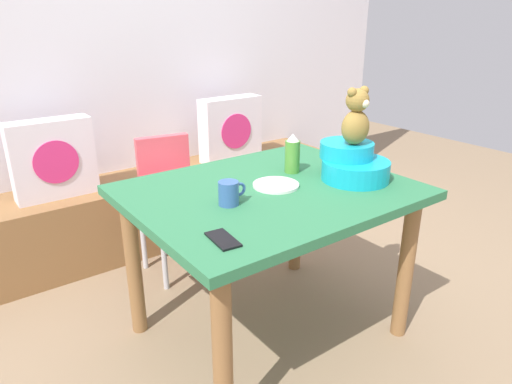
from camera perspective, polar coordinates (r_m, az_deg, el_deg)
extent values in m
plane|color=#8C7256|center=(2.35, 1.51, -16.65)|extent=(8.00, 8.00, 0.00)
cube|color=silver|center=(3.16, -15.92, 17.93)|extent=(4.40, 0.10, 2.60)
cube|color=olive|center=(3.15, -12.19, -1.86)|extent=(2.60, 0.44, 0.46)
cube|color=silver|center=(2.82, -23.72, 3.74)|extent=(0.44, 0.14, 0.44)
cylinder|color=#E02D72|center=(2.75, -23.35, 3.38)|extent=(0.24, 0.01, 0.24)
cube|color=silver|center=(3.26, -3.16, 7.72)|extent=(0.44, 0.14, 0.44)
cylinder|color=#E02D72|center=(3.20, -2.42, 7.48)|extent=(0.24, 0.01, 0.24)
cube|color=#2D7247|center=(1.99, 1.71, -0.03)|extent=(1.17, 0.94, 0.04)
cylinder|color=olive|center=(1.66, -4.13, -19.78)|extent=(0.07, 0.07, 0.70)
cylinder|color=olive|center=(2.24, 17.94, -8.98)|extent=(0.07, 0.07, 0.70)
cylinder|color=olive|center=(2.23, -14.83, -8.81)|extent=(0.07, 0.07, 0.70)
cylinder|color=olive|center=(2.69, 4.94, -2.74)|extent=(0.07, 0.07, 0.70)
cylinder|color=#D84C59|center=(2.63, -10.31, 0.17)|extent=(0.34, 0.34, 0.10)
cube|color=#D84C59|center=(2.71, -11.37, 4.29)|extent=(0.30, 0.10, 0.24)
cube|color=white|center=(2.45, -9.21, 0.24)|extent=(0.33, 0.25, 0.02)
cylinder|color=silver|center=(2.58, -11.28, -7.22)|extent=(0.03, 0.03, 0.46)
cylinder|color=silver|center=(2.69, -5.90, -5.62)|extent=(0.03, 0.03, 0.46)
cylinder|color=silver|center=(2.81, -13.78, -4.95)|extent=(0.03, 0.03, 0.46)
cylinder|color=silver|center=(2.91, -8.74, -3.58)|extent=(0.03, 0.03, 0.46)
cylinder|color=#14A5C1|center=(2.11, 12.13, 2.64)|extent=(0.30, 0.30, 0.09)
cylinder|color=#14A5C1|center=(2.12, 11.09, 5.11)|extent=(0.24, 0.24, 0.07)
ellipsoid|color=olive|center=(2.07, 12.12, 7.77)|extent=(0.13, 0.11, 0.15)
sphere|color=olive|center=(2.05, 12.37, 10.97)|extent=(0.10, 0.10, 0.10)
sphere|color=beige|center=(2.02, 13.26, 10.55)|extent=(0.04, 0.04, 0.04)
sphere|color=olive|center=(2.01, 11.73, 11.93)|extent=(0.04, 0.04, 0.04)
sphere|color=olive|center=(2.07, 13.16, 12.06)|extent=(0.04, 0.04, 0.04)
cylinder|color=#4C8C33|center=(2.16, 4.49, 4.36)|extent=(0.07, 0.07, 0.15)
cone|color=white|center=(2.14, 4.56, 6.73)|extent=(0.06, 0.06, 0.03)
cylinder|color=#335999|center=(1.79, -3.39, -0.15)|extent=(0.08, 0.08, 0.09)
torus|color=#335999|center=(1.82, -2.03, 0.34)|extent=(0.06, 0.01, 0.06)
cylinder|color=white|center=(2.00, 2.44, 0.88)|extent=(0.20, 0.20, 0.01)
cube|color=black|center=(1.53, -4.09, -5.84)|extent=(0.08, 0.15, 0.01)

